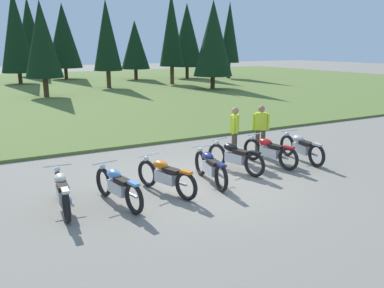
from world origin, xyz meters
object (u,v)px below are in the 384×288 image
object	(u,v)px
motorcycle_sky_blue	(118,186)
rider_in_hivis_vest	(261,128)
motorcycle_navy	(210,167)
motorcycle_black	(235,157)
rider_checking_bike	(235,130)
motorcycle_silver	(301,147)
motorcycle_orange	(165,176)
motorcycle_red	(269,151)
motorcycle_cream	(62,191)

from	to	relation	value
motorcycle_sky_blue	rider_in_hivis_vest	distance (m)	5.74
motorcycle_sky_blue	motorcycle_navy	size ratio (longest dim) A/B	1.00
motorcycle_black	rider_checking_bike	xyz separation A→B (m)	(0.71, 1.05, 0.51)
motorcycle_sky_blue	motorcycle_silver	xyz separation A→B (m)	(6.20, 0.68, 0.00)
motorcycle_sky_blue	rider_checking_bike	world-z (taller)	rider_checking_bike
motorcycle_black	rider_checking_bike	distance (m)	1.37
motorcycle_sky_blue	motorcycle_black	size ratio (longest dim) A/B	1.01
motorcycle_silver	rider_in_hivis_vest	distance (m)	1.42
motorcycle_sky_blue	motorcycle_orange	world-z (taller)	same
motorcycle_sky_blue	motorcycle_red	world-z (taller)	same
motorcycle_cream	motorcycle_navy	world-z (taller)	same
motorcycle_navy	motorcycle_black	bearing A→B (deg)	24.29
motorcycle_navy	motorcycle_red	world-z (taller)	same
motorcycle_cream	rider_in_hivis_vest	size ratio (longest dim) A/B	1.26
motorcycle_navy	rider_checking_bike	distance (m)	2.48
motorcycle_black	rider_in_hivis_vest	world-z (taller)	rider_in_hivis_vest
motorcycle_black	motorcycle_red	size ratio (longest dim) A/B	0.99
motorcycle_red	rider_checking_bike	xyz separation A→B (m)	(-0.57, 1.03, 0.51)
motorcycle_cream	motorcycle_sky_blue	size ratio (longest dim) A/B	1.01
motorcycle_black	rider_in_hivis_vest	xyz separation A→B (m)	(1.68, 0.97, 0.51)
motorcycle_orange	rider_checking_bike	xyz separation A→B (m)	(3.21, 1.69, 0.51)
motorcycle_cream	motorcycle_red	distance (m)	6.25
motorcycle_cream	motorcycle_sky_blue	xyz separation A→B (m)	(1.18, -0.27, 0.00)
motorcycle_silver	rider_in_hivis_vest	world-z (taller)	rider_in_hivis_vest
motorcycle_sky_blue	rider_checking_bike	size ratio (longest dim) A/B	1.25
motorcycle_sky_blue	motorcycle_black	distance (m)	3.85
rider_in_hivis_vest	motorcycle_red	bearing A→B (deg)	-112.70
motorcycle_cream	rider_in_hivis_vest	distance (m)	6.80
motorcycle_cream	motorcycle_black	xyz separation A→B (m)	(4.94, 0.52, 0.00)
motorcycle_cream	motorcycle_orange	distance (m)	2.44
motorcycle_orange	motorcycle_red	xyz separation A→B (m)	(3.78, 0.66, 0.00)
motorcycle_black	rider_in_hivis_vest	size ratio (longest dim) A/B	1.23
motorcycle_cream	motorcycle_black	bearing A→B (deg)	5.98
motorcycle_cream	motorcycle_black	world-z (taller)	same
motorcycle_navy	motorcycle_silver	world-z (taller)	same
motorcycle_black	motorcycle_silver	world-z (taller)	same
motorcycle_sky_blue	rider_checking_bike	bearing A→B (deg)	22.31
rider_in_hivis_vest	rider_checking_bike	xyz separation A→B (m)	(-0.97, 0.08, 0.00)
motorcycle_navy	motorcycle_red	distance (m)	2.48
motorcycle_red	motorcycle_silver	world-z (taller)	same
motorcycle_silver	motorcycle_red	bearing A→B (deg)	173.55
motorcycle_cream	rider_in_hivis_vest	bearing A→B (deg)	12.64
rider_in_hivis_vest	motorcycle_orange	bearing A→B (deg)	-158.95
motorcycle_sky_blue	motorcycle_navy	world-z (taller)	same
motorcycle_black	rider_in_hivis_vest	distance (m)	2.00
motorcycle_navy	motorcycle_silver	size ratio (longest dim) A/B	0.99
motorcycle_red	motorcycle_silver	distance (m)	1.16
motorcycle_sky_blue	motorcycle_orange	distance (m)	1.27
motorcycle_sky_blue	motorcycle_black	xyz separation A→B (m)	(3.77, 0.79, 0.00)
motorcycle_sky_blue	rider_checking_bike	xyz separation A→B (m)	(4.48, 1.84, 0.51)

